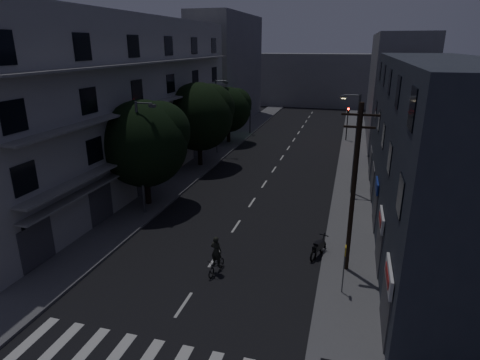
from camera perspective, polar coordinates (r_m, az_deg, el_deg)
The scene contains 21 objects.
ground at distance 40.20m, azimuth 4.99°, elevation 1.70°, with size 160.00×160.00×0.00m, color black.
sidewalk_left at distance 42.13m, azimuth -5.09°, elevation 2.60°, with size 3.00×90.00×0.15m, color #565659.
sidewalk_right at distance 39.58m, azimuth 15.71°, elevation 0.89°, with size 3.00×90.00×0.15m, color #565659.
lane_markings at distance 46.13m, azimuth 6.45°, elevation 3.89°, with size 0.15×60.50×0.01m.
building_left at distance 36.46m, azimuth -16.07°, elevation 10.55°, with size 7.00×36.00×14.00m.
building_right at distance 28.00m, azimuth 25.65°, elevation 3.98°, with size 6.19×28.00×11.00m.
building_far_left at distance 63.80m, azimuth -1.76°, elevation 15.39°, with size 6.00×20.00×16.00m, color slate.
building_far_right at distance 55.30m, azimuth 21.27°, elevation 12.08°, with size 6.00×20.00×13.00m, color slate.
building_far_end at distance 83.38m, azimuth 11.10°, elevation 13.79°, with size 24.00×8.00×10.00m, color slate.
tree_near at distance 30.25m, azimuth -13.35°, elevation 5.53°, with size 6.40×6.40×7.89m.
tree_mid at distance 39.84m, azimuth -5.75°, elevation 9.29°, with size 6.65×6.65×8.18m.
tree_far at distance 49.74m, azimuth -1.59°, elevation 10.21°, with size 5.43×5.43×6.71m.
traffic_signal_far_right at distance 52.45m, azimuth 15.07°, elevation 8.64°, with size 0.28×0.37×4.10m.
traffic_signal_far_left at distance 54.83m, azimuth 1.44°, elevation 9.68°, with size 0.28×0.37×4.10m.
street_lamp_left_near at distance 28.61m, azimuth -13.83°, elevation 3.73°, with size 1.51×0.25×8.00m.
street_lamp_right at distance 33.04m, azimuth 15.98°, elevation 5.53°, with size 1.51×0.25×8.00m.
street_lamp_left_far at distance 44.42m, azimuth -3.24°, elevation 9.47°, with size 1.51×0.25×8.00m.
utility_pole at distance 21.16m, azimuth 15.87°, elevation -0.98°, with size 1.80×0.24×9.00m.
bus_stop_sign at distance 20.24m, azimuth 14.65°, elevation -11.07°, with size 0.06×0.35×2.52m.
motorcycle at distance 24.03m, azimuth 11.08°, elevation -9.53°, with size 0.91×1.90×1.28m.
cyclist at distance 21.97m, azimuth -3.37°, elevation -11.40°, with size 0.86×1.78×2.16m.
Camera 1 is at (6.92, -12.82, 11.76)m, focal length 30.00 mm.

